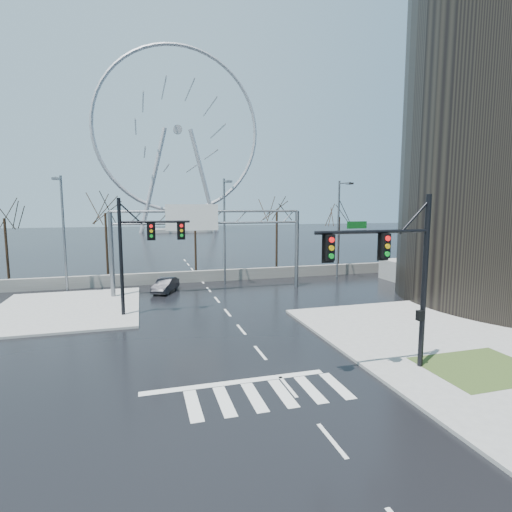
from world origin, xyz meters
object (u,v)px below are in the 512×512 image
object	(u,v)px
ferris_wheel	(178,137)
car	(165,285)
sign_gantry	(205,233)
signal_mast_far	(138,245)
signal_mast_near	(400,266)

from	to	relation	value
ferris_wheel	car	distance (m)	83.36
sign_gantry	car	bearing A→B (deg)	160.98
sign_gantry	ferris_wheel	distance (m)	82.91
sign_gantry	ferris_wheel	xyz separation A→B (m)	(5.38, 80.04, 20.95)
signal_mast_far	ferris_wheel	bearing A→B (deg)	82.80
signal_mast_near	ferris_wheel	world-z (taller)	ferris_wheel
signal_mast_far	car	size ratio (longest dim) A/B	2.15
car	signal_mast_far	bearing A→B (deg)	-82.26
signal_mast_near	signal_mast_far	world-z (taller)	same
signal_mast_near	car	distance (m)	22.46
car	sign_gantry	bearing A→B (deg)	5.02
signal_mast_far	car	world-z (taller)	signal_mast_far
car	ferris_wheel	bearing A→B (deg)	107.68
ferris_wheel	signal_mast_near	bearing A→B (deg)	-89.92
signal_mast_near	car	world-z (taller)	signal_mast_near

